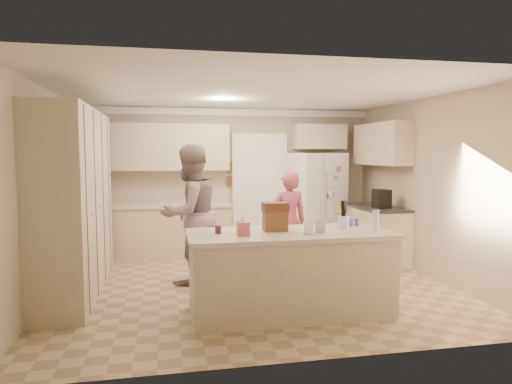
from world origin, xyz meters
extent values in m
cube|color=tan|center=(0.00, 0.00, -0.01)|extent=(5.20, 4.60, 0.02)
cube|color=white|center=(0.00, 0.00, 2.61)|extent=(5.20, 4.60, 0.02)
cube|color=tan|center=(0.00, 2.31, 1.30)|extent=(5.20, 0.02, 2.60)
cube|color=tan|center=(0.00, -2.31, 1.30)|extent=(5.20, 0.02, 2.60)
cube|color=tan|center=(-2.61, 0.00, 1.30)|extent=(0.02, 4.60, 2.60)
cube|color=tan|center=(2.61, 0.00, 1.30)|extent=(0.02, 4.60, 2.60)
cube|color=white|center=(0.00, 2.26, 2.53)|extent=(5.20, 0.08, 0.12)
cube|color=beige|center=(-2.30, 0.20, 1.18)|extent=(0.60, 2.60, 2.35)
cube|color=beige|center=(-1.15, 2.00, 0.44)|extent=(2.20, 0.60, 0.88)
cube|color=beige|center=(-1.15, 1.99, 0.90)|extent=(2.24, 0.63, 0.04)
cube|color=beige|center=(-1.15, 2.12, 1.90)|extent=(2.20, 0.35, 0.80)
cube|color=black|center=(0.55, 2.28, 1.05)|extent=(0.90, 0.06, 2.10)
cube|color=white|center=(0.55, 2.24, 1.05)|extent=(1.02, 0.03, 2.22)
cube|color=brown|center=(0.02, 2.27, 1.55)|extent=(0.15, 0.02, 0.20)
cube|color=brown|center=(0.02, 2.27, 1.28)|extent=(0.15, 0.02, 0.20)
cube|color=white|center=(1.56, 1.99, 0.90)|extent=(1.05, 0.91, 1.80)
cube|color=gray|center=(1.56, 1.63, 0.90)|extent=(0.02, 0.02, 1.78)
cube|color=black|center=(1.34, 1.62, 1.15)|extent=(0.22, 0.03, 0.35)
cylinder|color=silver|center=(1.51, 1.62, 1.05)|extent=(0.02, 0.02, 0.85)
cylinder|color=silver|center=(1.61, 1.62, 1.05)|extent=(0.02, 0.02, 0.85)
cube|color=beige|center=(1.65, 2.12, 2.10)|extent=(0.95, 0.35, 0.45)
cube|color=beige|center=(2.30, 1.00, 0.44)|extent=(0.60, 1.20, 0.88)
cube|color=#2D2B28|center=(2.29, 1.00, 0.90)|extent=(0.63, 1.24, 0.04)
cube|color=beige|center=(2.43, 1.20, 1.95)|extent=(0.35, 1.50, 0.70)
cube|color=black|center=(2.25, 0.80, 1.07)|extent=(0.22, 0.28, 0.30)
cube|color=beige|center=(0.20, -1.10, 0.44)|extent=(2.20, 0.90, 0.88)
cube|color=beige|center=(0.20, -1.10, 0.90)|extent=(2.28, 0.96, 0.05)
cylinder|color=white|center=(0.85, -1.05, 1.00)|extent=(0.13, 0.13, 0.15)
cube|color=#C76561|center=(-0.35, -1.20, 1.00)|extent=(0.13, 0.13, 0.14)
cone|color=white|center=(-0.35, -1.20, 1.10)|extent=(0.08, 0.08, 0.08)
cube|color=brown|center=(0.05, -1.00, 1.04)|extent=(0.26, 0.18, 0.22)
cube|color=#592D1E|center=(0.05, -1.00, 1.20)|extent=(0.28, 0.20, 0.10)
cylinder|color=#59263F|center=(-0.60, -1.05, 0.97)|extent=(0.07, 0.07, 0.09)
cube|color=white|center=(0.35, -1.30, 1.01)|extent=(0.12, 0.06, 0.16)
cube|color=silver|center=(0.50, -1.25, 1.01)|extent=(0.12, 0.05, 0.16)
cylinder|color=silver|center=(1.15, -1.25, 1.04)|extent=(0.07, 0.07, 0.24)
cylinder|color=#4947AE|center=(1.02, -0.88, 0.97)|extent=(0.05, 0.05, 0.09)
cylinder|color=#4947AE|center=(1.09, -0.88, 0.97)|extent=(0.05, 0.05, 0.09)
imported|color=gray|center=(-0.83, 0.34, 0.96)|extent=(1.18, 1.14, 1.92)
imported|color=#C7546D|center=(0.67, 0.67, 0.76)|extent=(0.57, 0.39, 1.53)
camera|label=1|loc=(-1.16, -5.95, 1.80)|focal=32.00mm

